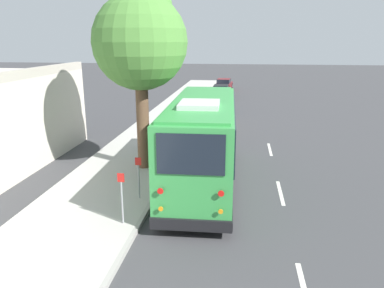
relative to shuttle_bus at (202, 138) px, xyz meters
name	(u,v)px	position (x,y,z in m)	size (l,w,h in m)	color
ground_plane	(199,189)	(-0.59, 0.05, -1.96)	(160.00, 160.00, 0.00)	#3D3D3F
sidewalk_slab	(110,183)	(-0.59, 3.72, -1.89)	(80.00, 4.11, 0.15)	#B2AFA8
curb_strip	(161,185)	(-0.59, 1.59, -1.89)	(80.00, 0.14, 0.15)	#9D9A94
shuttle_bus	(202,138)	(0.00, 0.00, 0.00)	(9.16, 2.90, 3.65)	green
parked_sedan_tan	(211,117)	(10.66, 0.53, -1.35)	(4.54, 2.01, 1.31)	tan
parked_sedan_navy	(216,103)	(16.84, 0.59, -1.38)	(4.35, 1.86, 1.27)	#19234C
parked_sedan_black	(221,92)	(24.19, 0.61, -1.38)	(4.38, 1.79, 1.26)	black
parked_sedan_maroon	(224,85)	(30.02, 0.59, -1.35)	(4.29, 1.97, 1.33)	maroon
street_tree	(140,36)	(1.49, 2.79, 3.89)	(4.01, 4.01, 8.08)	brown
sign_post_near	(122,198)	(-4.01, 2.08, -0.96)	(0.06, 0.22, 1.66)	gray
sign_post_far	(139,177)	(-2.06, 2.08, -1.02)	(0.06, 0.22, 1.54)	gray
fire_hydrant	(181,129)	(7.31, 2.03, -1.41)	(0.22, 0.22, 0.81)	red
lane_stripe_mid	(280,193)	(-0.54, -3.11, -1.96)	(2.40, 0.14, 0.01)	silver
lane_stripe_ahead	(270,149)	(5.46, -3.11, -1.96)	(2.40, 0.14, 0.01)	silver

